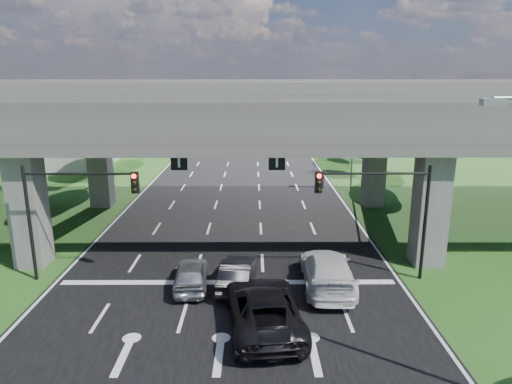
{
  "coord_description": "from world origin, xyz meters",
  "views": [
    {
      "loc": [
        1.33,
        -17.94,
        10.24
      ],
      "look_at": [
        1.45,
        9.31,
        3.32
      ],
      "focal_mm": 32.0,
      "sensor_mm": 36.0,
      "label": 1
    }
  ],
  "objects_px": {
    "signal_left": "(70,202)",
    "car_dark": "(237,273)",
    "car_silver": "(191,274)",
    "signal_right": "(384,201)",
    "car_white": "(327,271)",
    "streetlight_far": "(349,126)",
    "streetlight_beyond": "(324,112)",
    "car_trailing": "(264,308)"
  },
  "relations": [
    {
      "from": "car_white",
      "to": "streetlight_far",
      "type": "bearing_deg",
      "value": -101.69
    },
    {
      "from": "signal_right",
      "to": "streetlight_far",
      "type": "distance_m",
      "value": 20.25
    },
    {
      "from": "car_dark",
      "to": "car_trailing",
      "type": "bearing_deg",
      "value": 113.85
    },
    {
      "from": "signal_right",
      "to": "streetlight_beyond",
      "type": "bearing_deg",
      "value": 86.39
    },
    {
      "from": "car_silver",
      "to": "car_trailing",
      "type": "bearing_deg",
      "value": 128.92
    },
    {
      "from": "car_silver",
      "to": "car_white",
      "type": "bearing_deg",
      "value": 175.67
    },
    {
      "from": "signal_left",
      "to": "car_dark",
      "type": "bearing_deg",
      "value": -6.46
    },
    {
      "from": "car_dark",
      "to": "car_white",
      "type": "xyz_separation_m",
      "value": [
        4.47,
        0.0,
        0.14
      ]
    },
    {
      "from": "streetlight_beyond",
      "to": "car_trailing",
      "type": "height_order",
      "value": "streetlight_beyond"
    },
    {
      "from": "car_silver",
      "to": "car_dark",
      "type": "height_order",
      "value": "car_dark"
    },
    {
      "from": "streetlight_far",
      "to": "streetlight_beyond",
      "type": "height_order",
      "value": "same"
    },
    {
      "from": "signal_right",
      "to": "car_silver",
      "type": "relative_size",
      "value": 1.47
    },
    {
      "from": "car_silver",
      "to": "signal_right",
      "type": "bearing_deg",
      "value": -178.74
    },
    {
      "from": "car_silver",
      "to": "car_dark",
      "type": "bearing_deg",
      "value": 175.67
    },
    {
      "from": "car_white",
      "to": "signal_left",
      "type": "bearing_deg",
      "value": -2.18
    },
    {
      "from": "car_trailing",
      "to": "car_dark",
      "type": "bearing_deg",
      "value": -78.31
    },
    {
      "from": "signal_left",
      "to": "car_dark",
      "type": "xyz_separation_m",
      "value": [
        8.32,
        -0.94,
        -3.44
      ]
    },
    {
      "from": "signal_right",
      "to": "signal_left",
      "type": "height_order",
      "value": "same"
    },
    {
      "from": "car_dark",
      "to": "car_white",
      "type": "bearing_deg",
      "value": -174.37
    },
    {
      "from": "streetlight_far",
      "to": "car_trailing",
      "type": "relative_size",
      "value": 1.61
    },
    {
      "from": "signal_left",
      "to": "car_silver",
      "type": "height_order",
      "value": "signal_left"
    },
    {
      "from": "streetlight_beyond",
      "to": "car_dark",
      "type": "xyz_separation_m",
      "value": [
        -9.6,
        -37.0,
        -5.1
      ]
    },
    {
      "from": "car_silver",
      "to": "car_dark",
      "type": "xyz_separation_m",
      "value": [
        2.3,
        0.0,
        0.02
      ]
    },
    {
      "from": "car_white",
      "to": "signal_right",
      "type": "bearing_deg",
      "value": -159.71
    },
    {
      "from": "car_silver",
      "to": "car_trailing",
      "type": "height_order",
      "value": "car_trailing"
    },
    {
      "from": "signal_right",
      "to": "streetlight_far",
      "type": "relative_size",
      "value": 0.6
    },
    {
      "from": "signal_left",
      "to": "car_white",
      "type": "relative_size",
      "value": 1.01
    },
    {
      "from": "streetlight_beyond",
      "to": "signal_right",
      "type": "bearing_deg",
      "value": -93.61
    },
    {
      "from": "signal_left",
      "to": "streetlight_beyond",
      "type": "bearing_deg",
      "value": 63.57
    },
    {
      "from": "signal_right",
      "to": "car_white",
      "type": "relative_size",
      "value": 1.01
    },
    {
      "from": "car_silver",
      "to": "car_white",
      "type": "xyz_separation_m",
      "value": [
        6.77,
        0.0,
        0.16
      ]
    },
    {
      "from": "signal_left",
      "to": "car_dark",
      "type": "relative_size",
      "value": 1.38
    },
    {
      "from": "car_dark",
      "to": "streetlight_far",
      "type": "bearing_deg",
      "value": -108.94
    },
    {
      "from": "signal_left",
      "to": "streetlight_beyond",
      "type": "distance_m",
      "value": 40.3
    },
    {
      "from": "streetlight_beyond",
      "to": "car_dark",
      "type": "height_order",
      "value": "streetlight_beyond"
    },
    {
      "from": "signal_left",
      "to": "car_white",
      "type": "distance_m",
      "value": 13.24
    },
    {
      "from": "streetlight_beyond",
      "to": "car_white",
      "type": "xyz_separation_m",
      "value": [
        -5.13,
        -37.0,
        -4.96
      ]
    },
    {
      "from": "car_white",
      "to": "car_trailing",
      "type": "distance_m",
      "value": 4.95
    },
    {
      "from": "car_dark",
      "to": "car_trailing",
      "type": "relative_size",
      "value": 0.7
    },
    {
      "from": "signal_right",
      "to": "car_silver",
      "type": "distance_m",
      "value": 10.27
    },
    {
      "from": "car_white",
      "to": "car_trailing",
      "type": "height_order",
      "value": "car_trailing"
    },
    {
      "from": "streetlight_far",
      "to": "car_trailing",
      "type": "height_order",
      "value": "streetlight_far"
    }
  ]
}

